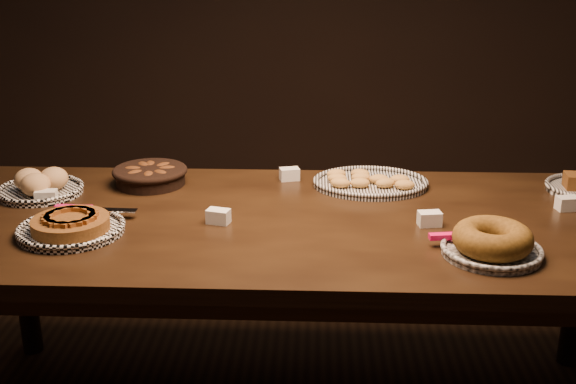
{
  "coord_description": "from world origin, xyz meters",
  "views": [
    {
      "loc": [
        0.07,
        -2.15,
        1.61
      ],
      "look_at": [
        -0.02,
        0.05,
        0.82
      ],
      "focal_mm": 45.0,
      "sensor_mm": 36.0,
      "label": 1
    }
  ],
  "objects_px": {
    "buffet_table": "(294,239)",
    "bundt_cake_plate": "(492,243)",
    "madeleine_platter": "(369,182)",
    "apple_tart_plate": "(71,226)"
  },
  "relations": [
    {
      "from": "buffet_table",
      "to": "bundt_cake_plate",
      "type": "relative_size",
      "value": 7.69
    },
    {
      "from": "buffet_table",
      "to": "madeleine_platter",
      "type": "bearing_deg",
      "value": 50.42
    },
    {
      "from": "buffet_table",
      "to": "apple_tart_plate",
      "type": "xyz_separation_m",
      "value": [
        -0.67,
        -0.15,
        0.1
      ]
    },
    {
      "from": "apple_tart_plate",
      "to": "madeleine_platter",
      "type": "bearing_deg",
      "value": 3.88
    },
    {
      "from": "apple_tart_plate",
      "to": "bundt_cake_plate",
      "type": "bearing_deg",
      "value": -27.83
    },
    {
      "from": "buffet_table",
      "to": "madeleine_platter",
      "type": "distance_m",
      "value": 0.42
    },
    {
      "from": "madeleine_platter",
      "to": "bundt_cake_plate",
      "type": "bearing_deg",
      "value": -71.99
    },
    {
      "from": "madeleine_platter",
      "to": "buffet_table",
      "type": "bearing_deg",
      "value": -139.44
    },
    {
      "from": "apple_tart_plate",
      "to": "madeleine_platter",
      "type": "height_order",
      "value": "apple_tart_plate"
    },
    {
      "from": "buffet_table",
      "to": "madeleine_platter",
      "type": "xyz_separation_m",
      "value": [
        0.26,
        0.32,
        0.09
      ]
    }
  ]
}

